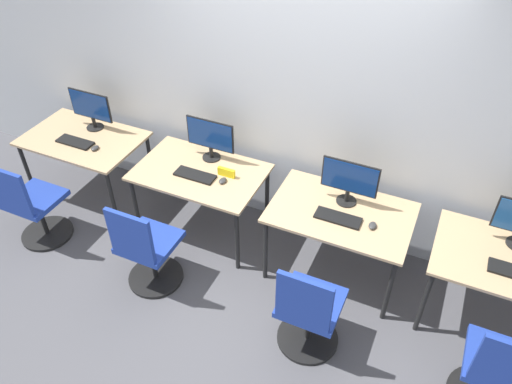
{
  "coord_description": "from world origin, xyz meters",
  "views": [
    {
      "loc": [
        1.28,
        -2.66,
        3.4
      ],
      "look_at": [
        0.0,
        0.15,
        0.85
      ],
      "focal_mm": 35.0,
      "sensor_mm": 36.0,
      "label": 1
    }
  ],
  "objects": [
    {
      "name": "desk_far_left",
      "position": [
        -1.98,
        0.37,
        0.63
      ],
      "size": [
        1.15,
        0.75,
        0.7
      ],
      "color": "tan",
      "rests_on": "ground_plane"
    },
    {
      "name": "monitor_far_left",
      "position": [
        -1.98,
        0.58,
        0.93
      ],
      "size": [
        0.47,
        0.17,
        0.4
      ],
      "color": "black",
      "rests_on": "desk_far_left"
    },
    {
      "name": "keyboard_far_left",
      "position": [
        -1.98,
        0.27,
        0.71
      ],
      "size": [
        0.37,
        0.14,
        0.02
      ],
      "color": "black",
      "rests_on": "desk_far_left"
    },
    {
      "name": "ground_plane",
      "position": [
        0.0,
        0.0,
        0.0
      ],
      "size": [
        20.0,
        20.0,
        0.0
      ],
      "primitive_type": "plane",
      "color": "#4C4C51"
    },
    {
      "name": "mouse_right",
      "position": [
        0.93,
        0.3,
        0.72
      ],
      "size": [
        0.06,
        0.09,
        0.03
      ],
      "color": "#333333",
      "rests_on": "desk_right"
    },
    {
      "name": "monitor_left",
      "position": [
        -0.66,
        0.6,
        0.93
      ],
      "size": [
        0.47,
        0.17,
        0.4
      ],
      "color": "black",
      "rests_on": "desk_left"
    },
    {
      "name": "office_chair_far_right",
      "position": [
        1.99,
        -0.4,
        0.38
      ],
      "size": [
        0.48,
        0.48,
        0.92
      ],
      "color": "black",
      "rests_on": "ground_plane"
    },
    {
      "name": "monitor_right",
      "position": [
        0.66,
        0.51,
        0.93
      ],
      "size": [
        0.47,
        0.17,
        0.4
      ],
      "color": "black",
      "rests_on": "desk_right"
    },
    {
      "name": "desk_right",
      "position": [
        0.66,
        0.37,
        0.63
      ],
      "size": [
        1.15,
        0.75,
        0.7
      ],
      "color": "tan",
      "rests_on": "ground_plane"
    },
    {
      "name": "desk_left",
      "position": [
        -0.66,
        0.37,
        0.63
      ],
      "size": [
        1.15,
        0.75,
        0.7
      ],
      "color": "tan",
      "rests_on": "ground_plane"
    },
    {
      "name": "wall_back",
      "position": [
        0.0,
        0.87,
        1.4
      ],
      "size": [
        12.0,
        0.05,
        2.8
      ],
      "color": "#B7BCC1",
      "rests_on": "ground_plane"
    },
    {
      "name": "placard_left",
      "position": [
        -0.41,
        0.41,
        0.74
      ],
      "size": [
        0.16,
        0.03,
        0.08
      ],
      "color": "yellow",
      "rests_on": "desk_left"
    },
    {
      "name": "office_chair_left",
      "position": [
        -0.74,
        -0.42,
        0.38
      ],
      "size": [
        0.48,
        0.48,
        0.92
      ],
      "color": "black",
      "rests_on": "ground_plane"
    },
    {
      "name": "keyboard_left",
      "position": [
        -0.66,
        0.29,
        0.71
      ],
      "size": [
        0.37,
        0.14,
        0.02
      ],
      "color": "black",
      "rests_on": "desk_left"
    },
    {
      "name": "mouse_left",
      "position": [
        -0.4,
        0.32,
        0.72
      ],
      "size": [
        0.06,
        0.09,
        0.03
      ],
      "color": "#333333",
      "rests_on": "desk_left"
    },
    {
      "name": "office_chair_right",
      "position": [
        0.7,
        -0.45,
        0.38
      ],
      "size": [
        0.48,
        0.48,
        0.92
      ],
      "color": "black",
      "rests_on": "ground_plane"
    },
    {
      "name": "mouse_far_left",
      "position": [
        -1.73,
        0.26,
        0.72
      ],
      "size": [
        0.06,
        0.09,
        0.03
      ],
      "color": "#333333",
      "rests_on": "desk_far_left"
    },
    {
      "name": "office_chair_far_left",
      "position": [
        -2.0,
        -0.39,
        0.38
      ],
      "size": [
        0.48,
        0.48,
        0.92
      ],
      "color": "black",
      "rests_on": "ground_plane"
    },
    {
      "name": "keyboard_right",
      "position": [
        0.66,
        0.28,
        0.71
      ],
      "size": [
        0.37,
        0.14,
        0.02
      ],
      "color": "black",
      "rests_on": "desk_right"
    }
  ]
}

